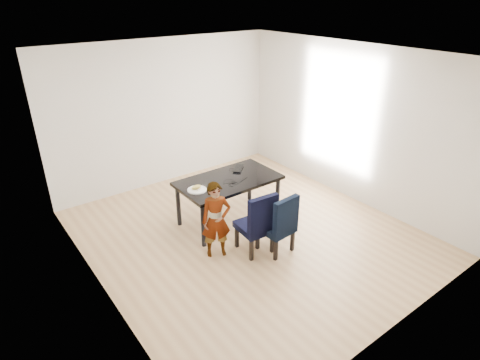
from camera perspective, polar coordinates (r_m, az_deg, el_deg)
floor at (r=6.33m, az=1.10°, el=-7.62°), size 4.50×5.00×0.01m
ceiling at (r=5.34m, az=1.35°, el=17.45°), size 4.50×5.00×0.01m
wall_back at (r=7.71m, az=-10.51°, el=9.32°), size 4.50×0.01×2.70m
wall_front at (r=4.24m, az=22.77°, el=-6.59°), size 4.50×0.01×2.70m
wall_left at (r=4.77m, az=-20.64°, el=-2.50°), size 0.01×5.00×2.70m
wall_right at (r=7.23m, az=15.54°, el=7.71°), size 0.01×5.00×2.70m
dining_table at (r=6.48m, az=-1.60°, el=-2.87°), size 1.60×0.90×0.75m
chair_left at (r=5.72m, az=2.11°, el=-5.90°), size 0.50×0.51×0.95m
chair_right at (r=5.75m, az=5.10°, el=-6.06°), size 0.47×0.49×0.91m
child at (r=5.59m, az=-3.40°, el=-5.71°), size 0.49×0.41×1.13m
plate at (r=5.99m, az=-6.14°, el=-1.40°), size 0.33×0.33×0.02m
sandwich at (r=5.98m, az=-6.24°, el=-1.03°), size 0.18×0.12×0.06m
laptop at (r=6.66m, az=-0.66°, el=1.70°), size 0.39×0.38×0.03m
cable_tangle at (r=6.14m, az=-0.91°, el=-0.59°), size 0.20×0.20×0.01m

